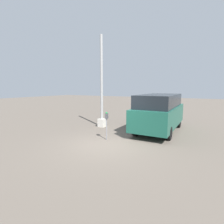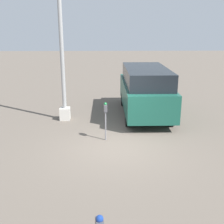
{
  "view_description": "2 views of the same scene",
  "coord_description": "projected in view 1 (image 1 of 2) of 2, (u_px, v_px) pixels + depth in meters",
  "views": [
    {
      "loc": [
        -6.8,
        -4.04,
        2.65
      ],
      "look_at": [
        1.2,
        0.41,
        1.36
      ],
      "focal_mm": 28.0,
      "sensor_mm": 36.0,
      "label": 1
    },
    {
      "loc": [
        -9.04,
        0.4,
        4.03
      ],
      "look_at": [
        0.78,
        0.15,
        1.02
      ],
      "focal_mm": 45.0,
      "sensor_mm": 36.0,
      "label": 2
    }
  ],
  "objects": [
    {
      "name": "lamp_post",
      "position": [
        102.0,
        96.0,
        11.58
      ],
      "size": [
        0.44,
        0.44,
        5.98
      ],
      "color": "beige",
      "rests_on": "ground"
    },
    {
      "name": "parking_meter_near",
      "position": [
        107.0,
        119.0,
        8.75
      ],
      "size": [
        0.21,
        0.13,
        1.44
      ],
      "rotation": [
        0.0,
        0.0,
        0.13
      ],
      "color": "gray",
      "rests_on": "ground"
    },
    {
      "name": "parked_van",
      "position": [
        159.0,
        112.0,
        10.51
      ],
      "size": [
        5.2,
        2.04,
        2.24
      ],
      "rotation": [
        0.0,
        0.0,
        0.0
      ],
      "color": "#195142",
      "rests_on": "ground"
    },
    {
      "name": "ground_plane",
      "position": [
        107.0,
        144.0,
        8.2
      ],
      "size": [
        80.0,
        80.0,
        0.0
      ],
      "primitive_type": "plane",
      "color": "#60564C"
    }
  ]
}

